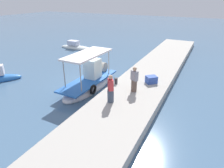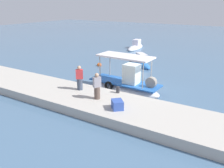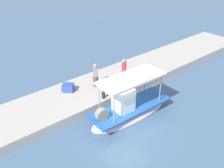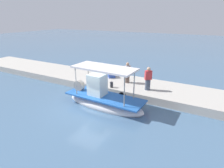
% 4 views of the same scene
% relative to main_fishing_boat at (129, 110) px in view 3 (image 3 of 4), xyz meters
% --- Properties ---
extents(ground_plane, '(120.00, 120.00, 0.00)m').
position_rel_main_fishing_boat_xyz_m(ground_plane, '(0.90, 0.59, -0.52)').
color(ground_plane, '#496989').
extents(dock_quay, '(36.00, 3.96, 0.60)m').
position_rel_main_fishing_boat_xyz_m(dock_quay, '(0.90, -3.68, -0.22)').
color(dock_quay, '#B8B1A7').
rests_on(dock_quay, ground_plane).
extents(main_fishing_boat, '(5.91, 2.04, 3.15)m').
position_rel_main_fishing_boat_xyz_m(main_fishing_boat, '(0.00, 0.00, 0.00)').
color(main_fishing_boat, silver).
rests_on(main_fishing_boat, ground_plane).
extents(fisherman_near_bollard, '(0.53, 0.56, 1.75)m').
position_rel_main_fishing_boat_xyz_m(fisherman_near_bollard, '(-0.14, -3.67, 0.87)').
color(fisherman_near_bollard, brown).
rests_on(fisherman_near_bollard, dock_quay).
extents(fisherman_by_crate, '(0.57, 0.56, 1.78)m').
position_rel_main_fishing_boat_xyz_m(fisherman_by_crate, '(-2.19, -2.92, 0.88)').
color(fisherman_by_crate, '#3E485B').
rests_on(fisherman_by_crate, dock_quay).
extents(mooring_bollard, '(0.24, 0.24, 0.45)m').
position_rel_main_fishing_boat_xyz_m(mooring_bollard, '(0.46, -2.02, 0.30)').
color(mooring_bollard, '#2D2D33').
rests_on(mooring_bollard, dock_quay).
extents(cargo_crate, '(0.97, 0.98, 0.54)m').
position_rel_main_fishing_boat_xyz_m(cargo_crate, '(1.78, -4.33, 0.35)').
color(cargo_crate, '#3251AB').
rests_on(cargo_crate, dock_quay).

